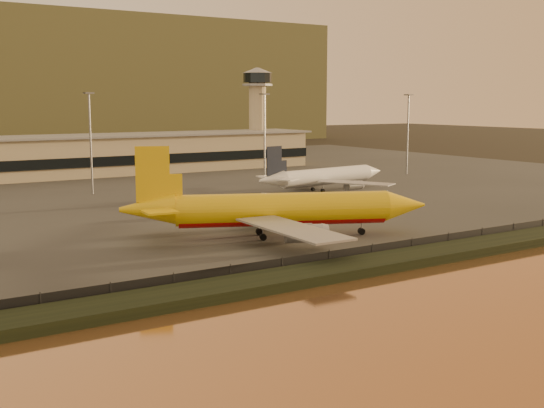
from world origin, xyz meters
The scene contains 11 objects.
ground centered at (0.00, 0.00, 0.00)m, with size 900.00×900.00×0.00m, color black.
embankment centered at (0.00, -17.00, 0.70)m, with size 320.00×7.00×1.40m, color black.
tarmac centered at (0.00, 95.00, 0.10)m, with size 320.00×220.00×0.20m, color #2D2D2D.
perimeter_fence centered at (0.00, -13.00, 1.30)m, with size 300.00×0.05×2.20m, color black.
terminal_building centered at (-14.52, 125.55, 6.25)m, with size 202.00×25.00×12.60m.
control_tower centered at (70.00, 131.00, 21.66)m, with size 11.20×11.20×35.50m.
apron_light_masts centered at (15.00, 75.00, 15.70)m, with size 152.20×12.20×25.40m.
dhl_cargo_jet centered at (-0.77, 8.53, 4.94)m, with size 50.62×47.95×15.89m.
white_narrowbody_jet centered at (42.92, 53.22, 3.89)m, with size 43.08×41.77×12.37m.
gse_vehicle_yellow centered at (23.19, 31.47, 1.01)m, with size 3.59×1.62×1.62m, color #E5B60C.
gse_vehicle_white centered at (-8.38, 35.97, 1.08)m, with size 3.92×1.76×1.76m, color white.
Camera 1 is at (-63.61, -88.03, 23.41)m, focal length 45.00 mm.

